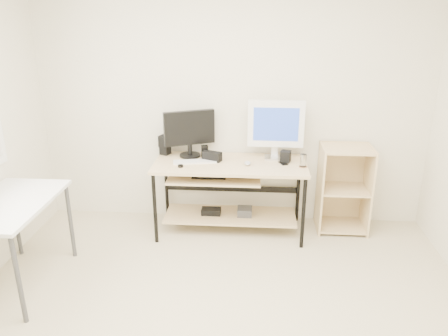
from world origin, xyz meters
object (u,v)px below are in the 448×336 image
Objects in this scene: side_table at (10,211)px; audio_controller at (205,152)px; desk at (228,182)px; shelf_unit at (343,187)px; black_monitor at (189,131)px; white_imac at (276,126)px.

audio_controller reaches higher than side_table.
desk is 1.67× the size of shelf_unit.
side_table is at bearing -159.41° from black_monitor.
shelf_unit is at bearing 1.10° from white_imac.
shelf_unit is at bearing 23.33° from side_table.
audio_controller is at bearing 39.65° from side_table.
black_monitor is at bearing 179.98° from shelf_unit.
black_monitor reaches higher than desk.
black_monitor is (-1.57, 0.00, 0.57)m from shelf_unit.
white_imac is 4.34× the size of audio_controller.
desk is 0.65m from black_monitor.
white_imac reaches higher than shelf_unit.
audio_controller is at bearing -175.14° from white_imac.
shelf_unit is 1.67m from black_monitor.
black_monitor is at bearing -179.13° from white_imac.
side_table is 1.79m from black_monitor.
shelf_unit is 6.60× the size of audio_controller.
black_monitor is 0.84× the size of white_imac.
black_monitor is 0.86m from white_imac.
shelf_unit reaches higher than side_table.
black_monitor is (1.26, 1.22, 0.35)m from side_table.
side_table is (-1.65, -1.06, 0.13)m from desk.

